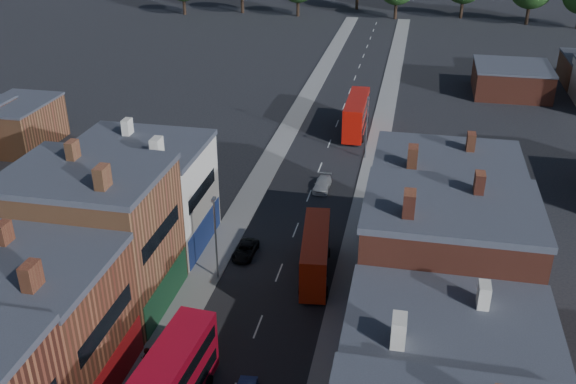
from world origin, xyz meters
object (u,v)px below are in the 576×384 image
at_px(bus_1, 315,253).
at_px(car_3, 322,184).
at_px(ped_1, 147,359).
at_px(bus_2, 356,114).
at_px(car_2, 245,250).

height_order(bus_1, car_3, bus_1).
xyz_separation_m(car_3, ped_1, (-7.86, -32.57, 0.46)).
distance_m(bus_2, car_2, 35.46).
distance_m(bus_2, ped_1, 52.50).
xyz_separation_m(car_2, car_3, (5.00, 15.73, 0.05)).
bearing_deg(car_3, car_2, -106.07).
bearing_deg(bus_1, bus_2, 83.86).
bearing_deg(car_2, car_3, 73.87).
distance_m(bus_1, car_2, 7.54).
relative_size(car_2, ped_1, 2.12).
relative_size(bus_1, car_2, 2.48).
bearing_deg(bus_2, bus_1, -89.82).
distance_m(bus_1, bus_2, 36.69).
xyz_separation_m(bus_1, ped_1, (-9.93, -14.89, -1.23)).
bearing_deg(bus_2, ped_1, -100.85).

